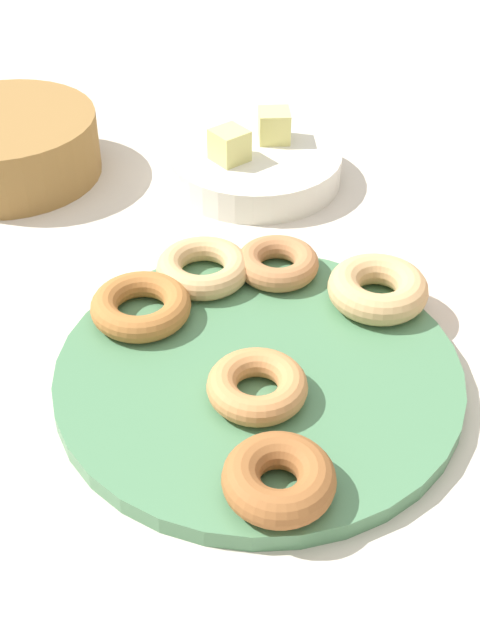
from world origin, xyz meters
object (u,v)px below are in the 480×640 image
(donut_1, at_px, (279,479))
(donut_4, at_px, (257,386))
(donut_5, at_px, (203,268))
(melon_chunk_right, at_px, (274,126))
(donut_0, at_px, (141,306))
(donut_plate, at_px, (258,374))
(basket, at_px, (7,146))
(donut_3, at_px, (378,289))
(donut_2, at_px, (278,263))
(fruit_bowl, at_px, (255,166))
(melon_chunk_left, at_px, (229,145))

(donut_1, xyz_separation_m, donut_4, (0.04, 0.09, -0.00))
(donut_5, relative_size, melon_chunk_right, 2.48)
(donut_1, height_order, donut_5, donut_1)
(donut_0, xyz_separation_m, donut_5, (0.08, 0.02, 0.00))
(donut_5, distance_m, melon_chunk_right, 0.26)
(donut_1, bearing_deg, donut_plate, 63.75)
(donut_0, xyz_separation_m, donut_4, (0.03, -0.14, 0.00))
(donut_0, bearing_deg, basket, 90.75)
(donut_plate, bearing_deg, donut_3, 7.63)
(donut_0, bearing_deg, donut_2, -3.05)
(fruit_bowl, bearing_deg, donut_5, -135.07)
(donut_0, height_order, melon_chunk_left, melon_chunk_left)
(donut_5, relative_size, fruit_bowl, 0.45)
(donut_3, xyz_separation_m, basket, (-0.20, 0.44, 0.00))
(donut_2, bearing_deg, basket, 112.50)
(donut_0, distance_m, basket, 0.35)
(donut_0, bearing_deg, fruit_bowl, 37.55)
(basket, relative_size, melon_chunk_left, 5.94)
(donut_plate, height_order, melon_chunk_left, melon_chunk_left)
(donut_0, relative_size, basket, 0.42)
(donut_4, xyz_separation_m, fruit_bowl, (0.20, 0.32, -0.01))
(donut_0, xyz_separation_m, donut_1, (-0.00, -0.23, 0.00))
(melon_chunk_left, bearing_deg, donut_plate, -116.56)
(donut_5, bearing_deg, melon_chunk_right, 41.84)
(donut_0, distance_m, fruit_bowl, 0.30)
(basket, height_order, melon_chunk_right, same)
(donut_plate, height_order, donut_5, donut_5)
(donut_4, height_order, fruit_bowl, donut_4)
(donut_2, bearing_deg, donut_plate, -130.02)
(donut_plate, relative_size, donut_5, 3.86)
(donut_2, distance_m, fruit_bowl, 0.21)
(basket, distance_m, fruit_bowl, 0.29)
(fruit_bowl, distance_m, melon_chunk_right, 0.05)
(fruit_bowl, height_order, melon_chunk_right, melon_chunk_right)
(fruit_bowl, distance_m, melon_chunk_left, 0.05)
(donut_3, relative_size, melon_chunk_left, 2.57)
(donut_1, xyz_separation_m, melon_chunk_right, (0.28, 0.43, 0.02))
(donut_0, xyz_separation_m, donut_3, (0.20, -0.09, 0.00))
(donut_4, xyz_separation_m, melon_chunk_right, (0.24, 0.34, 0.03))
(donut_5, bearing_deg, donut_3, -44.06)
(donut_2, distance_m, melon_chunk_right, 0.24)
(donut_2, height_order, basket, basket)
(donut_4, relative_size, donut_5, 0.92)
(fruit_bowl, bearing_deg, melon_chunk_right, 23.20)
(melon_chunk_right, bearing_deg, melon_chunk_left, -167.91)
(donut_1, height_order, donut_4, donut_1)
(donut_plate, relative_size, donut_2, 4.33)
(fruit_bowl, bearing_deg, donut_0, -142.45)
(donut_3, bearing_deg, donut_5, 135.94)
(donut_0, bearing_deg, donut_3, -25.39)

